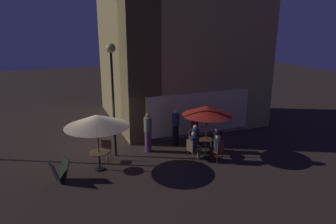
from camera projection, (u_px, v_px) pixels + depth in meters
name	position (u px, v px, depth m)	size (l,w,h in m)	color
ground_plane	(106.00, 158.00, 13.58)	(60.00, 60.00, 0.00)	#322620
cafe_building	(162.00, 42.00, 16.61)	(8.10, 7.81, 9.33)	tan
street_lamp_near_corner	(112.00, 73.00, 12.81)	(0.40, 0.40, 4.88)	black
menu_sandwich_board	(59.00, 171.00, 11.44)	(0.78, 0.72, 0.86)	black
cafe_table_0	(99.00, 156.00, 12.35)	(0.78, 0.78, 0.76)	black
cafe_table_1	(206.00, 145.00, 13.66)	(0.62, 0.62, 0.78)	black
patio_umbrella_0	(97.00, 121.00, 11.94)	(2.50, 2.50, 2.29)	black
patio_umbrella_1	(207.00, 111.00, 13.23)	(2.15, 2.15, 2.28)	black
cafe_chair_0	(106.00, 148.00, 13.16)	(0.58, 0.58, 0.92)	brown
cafe_chair_1	(192.00, 148.00, 13.23)	(0.51, 0.51, 0.91)	brown
cafe_chair_2	(219.00, 150.00, 13.01)	(0.48, 0.48, 0.96)	#5A2E1E
cafe_chair_3	(219.00, 140.00, 14.09)	(0.49, 0.49, 0.99)	brown
cafe_chair_4	(194.00, 138.00, 14.24)	(0.53, 0.53, 0.98)	brown
patron_seated_0	(194.00, 144.00, 13.26)	(0.55, 0.44, 1.26)	#7F7453
patron_seated_1	(217.00, 146.00, 13.09)	(0.42, 0.53, 1.22)	#542217
patron_seated_2	(216.00, 138.00, 13.97)	(0.52, 0.41, 1.22)	black
patron_seated_3	(196.00, 137.00, 14.09)	(0.42, 0.52, 1.26)	#4B1B1C
patron_standing_4	(148.00, 132.00, 14.05)	(0.36, 0.36, 1.81)	#62396A
patron_standing_5	(176.00, 127.00, 14.81)	(0.35, 0.35, 1.76)	black
patron_standing_6	(195.00, 129.00, 14.69)	(0.31, 0.31, 1.70)	#5B3068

